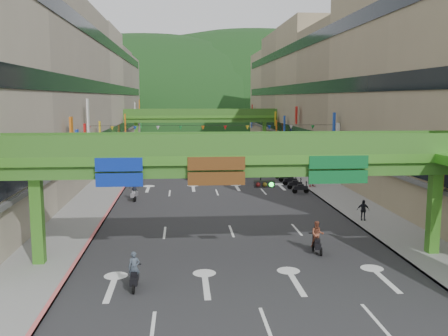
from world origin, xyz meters
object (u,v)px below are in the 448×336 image
at_px(scooter_rider_near, 134,272).
at_px(pedestrian_red, 314,179).
at_px(scooter_rider_mid, 317,237).
at_px(car_silver, 194,172).
at_px(car_yellow, 223,160).
at_px(overpass_near, 261,169).

xyz_separation_m(scooter_rider_near, pedestrian_red, (15.38, 25.44, 0.11)).
distance_m(scooter_rider_mid, car_silver, 28.87).
bearing_deg(pedestrian_red, scooter_rider_near, -148.91).
distance_m(car_silver, car_yellow, 11.57).
xyz_separation_m(scooter_rider_near, car_yellow, (7.83, 43.66, -0.14)).
height_order(scooter_rider_mid, car_silver, scooter_rider_mid).
distance_m(car_silver, pedestrian_red, 13.90).
xyz_separation_m(scooter_rider_mid, car_silver, (-6.44, 28.14, -0.35)).
height_order(overpass_near, scooter_rider_mid, overpass_near).
bearing_deg(scooter_rider_near, scooter_rider_mid, 25.16).
xyz_separation_m(overpass_near, scooter_rider_near, (-6.51, -3.25, -4.37)).
height_order(overpass_near, car_silver, overpass_near).
bearing_deg(car_yellow, scooter_rider_near, -104.48).
bearing_deg(overpass_near, scooter_rider_near, -153.44).
bearing_deg(pedestrian_red, scooter_rider_mid, -132.11).
relative_size(scooter_rider_near, pedestrian_red, 0.97).
bearing_deg(overpass_near, pedestrian_red, 68.21).
distance_m(scooter_rider_near, pedestrian_red, 29.72).
relative_size(scooter_rider_mid, car_silver, 0.50).
distance_m(overpass_near, car_silver, 30.11).
height_order(overpass_near, pedestrian_red, overpass_near).
xyz_separation_m(overpass_near, pedestrian_red, (8.87, 22.18, -4.26)).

